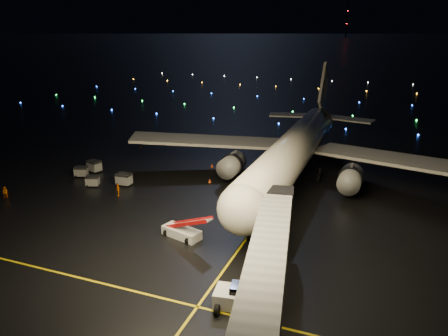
{
  "coord_description": "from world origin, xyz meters",
  "views": [
    {
      "loc": [
        25.62,
        -38.73,
        23.13
      ],
      "look_at": [
        5.9,
        12.0,
        5.0
      ],
      "focal_mm": 35.0,
      "sensor_mm": 36.0,
      "label": 1
    }
  ],
  "objects_px": {
    "crew_b": "(5,192)",
    "crew_c": "(118,190)",
    "baggage_cart_3": "(94,166)",
    "baggage_cart_2": "(81,172)",
    "airliner": "(299,126)",
    "baggage_cart_1": "(124,179)",
    "pushback_tug": "(241,296)",
    "belt_loader": "(181,223)",
    "baggage_cart_0": "(93,181)"
  },
  "relations": [
    {
      "from": "pushback_tug",
      "to": "crew_b",
      "type": "xyz_separation_m",
      "value": [
        -38.39,
        11.27,
        -0.21
      ]
    },
    {
      "from": "baggage_cart_0",
      "to": "belt_loader",
      "type": "bearing_deg",
      "value": -47.74
    },
    {
      "from": "baggage_cart_0",
      "to": "crew_c",
      "type": "bearing_deg",
      "value": -39.65
    },
    {
      "from": "baggage_cart_2",
      "to": "baggage_cart_3",
      "type": "relative_size",
      "value": 0.88
    },
    {
      "from": "belt_loader",
      "to": "baggage_cart_2",
      "type": "relative_size",
      "value": 3.57
    },
    {
      "from": "crew_b",
      "to": "baggage_cart_3",
      "type": "relative_size",
      "value": 0.78
    },
    {
      "from": "airliner",
      "to": "baggage_cart_2",
      "type": "distance_m",
      "value": 34.98
    },
    {
      "from": "belt_loader",
      "to": "baggage_cart_3",
      "type": "distance_m",
      "value": 28.23
    },
    {
      "from": "baggage_cart_1",
      "to": "belt_loader",
      "type": "bearing_deg",
      "value": -39.29
    },
    {
      "from": "crew_b",
      "to": "airliner",
      "type": "bearing_deg",
      "value": 16.16
    },
    {
      "from": "airliner",
      "to": "baggage_cart_1",
      "type": "height_order",
      "value": "airliner"
    },
    {
      "from": "belt_loader",
      "to": "baggage_cart_0",
      "type": "bearing_deg",
      "value": 169.41
    },
    {
      "from": "crew_b",
      "to": "crew_c",
      "type": "bearing_deg",
      "value": 5.85
    },
    {
      "from": "baggage_cart_2",
      "to": "crew_c",
      "type": "bearing_deg",
      "value": -46.46
    },
    {
      "from": "baggage_cart_2",
      "to": "baggage_cart_1",
      "type": "bearing_deg",
      "value": -26.72
    },
    {
      "from": "baggage_cart_0",
      "to": "baggage_cart_2",
      "type": "relative_size",
      "value": 0.97
    },
    {
      "from": "pushback_tug",
      "to": "crew_c",
      "type": "distance_m",
      "value": 30.03
    },
    {
      "from": "crew_c",
      "to": "baggage_cart_2",
      "type": "relative_size",
      "value": 0.96
    },
    {
      "from": "pushback_tug",
      "to": "belt_loader",
      "type": "bearing_deg",
      "value": 128.49
    },
    {
      "from": "airliner",
      "to": "crew_b",
      "type": "bearing_deg",
      "value": -145.37
    },
    {
      "from": "crew_c",
      "to": "baggage_cart_3",
      "type": "xyz_separation_m",
      "value": [
        -9.78,
        7.6,
        0.01
      ]
    },
    {
      "from": "baggage_cart_0",
      "to": "baggage_cart_3",
      "type": "distance_m",
      "value": 6.91
    },
    {
      "from": "pushback_tug",
      "to": "crew_c",
      "type": "xyz_separation_m",
      "value": [
        -24.31,
        17.63,
        -0.15
      ]
    },
    {
      "from": "pushback_tug",
      "to": "crew_b",
      "type": "distance_m",
      "value": 40.01
    },
    {
      "from": "pushback_tug",
      "to": "belt_loader",
      "type": "xyz_separation_m",
      "value": [
        -10.48,
        9.76,
        0.59
      ]
    },
    {
      "from": "crew_b",
      "to": "baggage_cart_2",
      "type": "relative_size",
      "value": 0.89
    },
    {
      "from": "airliner",
      "to": "baggage_cart_3",
      "type": "distance_m",
      "value": 33.62
    },
    {
      "from": "crew_b",
      "to": "crew_c",
      "type": "relative_size",
      "value": 0.93
    },
    {
      "from": "airliner",
      "to": "baggage_cart_3",
      "type": "xyz_separation_m",
      "value": [
        -31.15,
        -10.51,
        -6.99
      ]
    },
    {
      "from": "airliner",
      "to": "crew_c",
      "type": "distance_m",
      "value": 28.88
    },
    {
      "from": "pushback_tug",
      "to": "baggage_cart_0",
      "type": "relative_size",
      "value": 2.4
    },
    {
      "from": "baggage_cart_3",
      "to": "belt_loader",
      "type": "bearing_deg",
      "value": -17.87
    },
    {
      "from": "baggage_cart_2",
      "to": "baggage_cart_3",
      "type": "xyz_separation_m",
      "value": [
        0.4,
        2.8,
        0.11
      ]
    },
    {
      "from": "baggage_cart_3",
      "to": "baggage_cart_1",
      "type": "bearing_deg",
      "value": -8.7
    },
    {
      "from": "baggage_cart_1",
      "to": "baggage_cart_3",
      "type": "xyz_separation_m",
      "value": [
        -8.11,
        3.62,
        0.01
      ]
    },
    {
      "from": "baggage_cart_1",
      "to": "baggage_cart_2",
      "type": "xyz_separation_m",
      "value": [
        -8.51,
        0.82,
        -0.1
      ]
    },
    {
      "from": "belt_loader",
      "to": "crew_b",
      "type": "bearing_deg",
      "value": -167.18
    },
    {
      "from": "airliner",
      "to": "belt_loader",
      "type": "xyz_separation_m",
      "value": [
        -7.54,
        -25.98,
        -6.26
      ]
    },
    {
      "from": "crew_c",
      "to": "baggage_cart_3",
      "type": "distance_m",
      "value": 12.38
    },
    {
      "from": "belt_loader",
      "to": "baggage_cart_2",
      "type": "distance_m",
      "value": 27.16
    },
    {
      "from": "belt_loader",
      "to": "crew_b",
      "type": "relative_size",
      "value": 4.01
    },
    {
      "from": "belt_loader",
      "to": "baggage_cart_0",
      "type": "distance_m",
      "value": 21.98
    },
    {
      "from": "crew_b",
      "to": "crew_c",
      "type": "height_order",
      "value": "crew_c"
    },
    {
      "from": "pushback_tug",
      "to": "baggage_cart_0",
      "type": "height_order",
      "value": "pushback_tug"
    },
    {
      "from": "crew_c",
      "to": "baggage_cart_0",
      "type": "height_order",
      "value": "crew_c"
    },
    {
      "from": "crew_c",
      "to": "baggage_cart_2",
      "type": "xyz_separation_m",
      "value": [
        -10.18,
        4.79,
        -0.1
      ]
    },
    {
      "from": "crew_b",
      "to": "baggage_cart_0",
      "type": "xyz_separation_m",
      "value": [
        8.26,
        8.29,
        -0.06
      ]
    },
    {
      "from": "belt_loader",
      "to": "baggage_cart_3",
      "type": "relative_size",
      "value": 3.13
    },
    {
      "from": "baggage_cart_0",
      "to": "baggage_cart_2",
      "type": "height_order",
      "value": "baggage_cart_2"
    },
    {
      "from": "baggage_cart_0",
      "to": "baggage_cart_3",
      "type": "bearing_deg",
      "value": 103.78
    }
  ]
}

